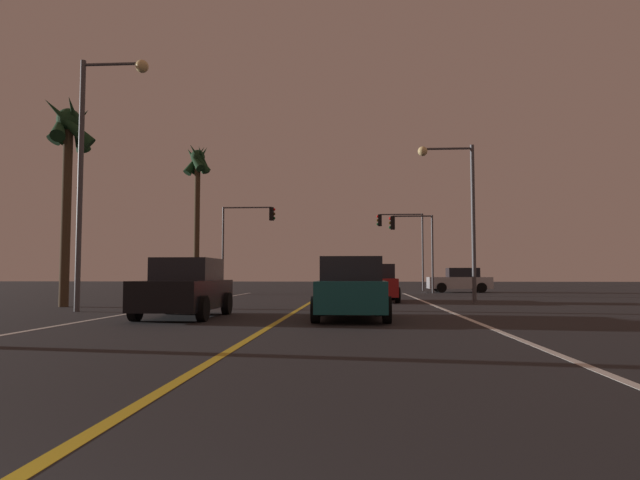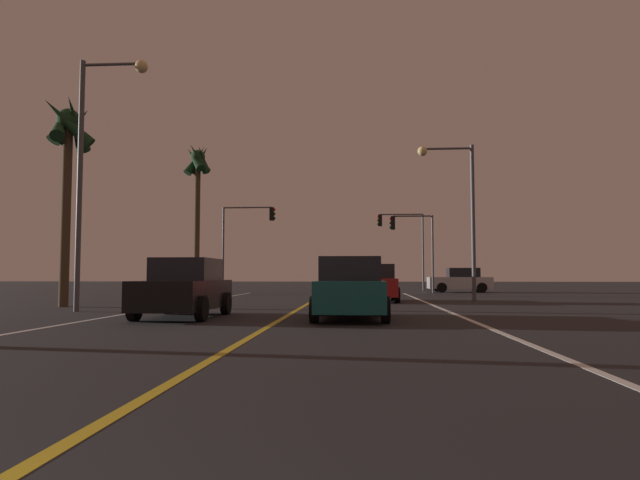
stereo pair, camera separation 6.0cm
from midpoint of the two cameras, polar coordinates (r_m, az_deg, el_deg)
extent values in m
cube|color=silver|center=(16.28, 14.76, -7.74)|extent=(0.16, 42.48, 0.01)
cube|color=silver|center=(17.53, -20.53, -7.32)|extent=(0.16, 42.48, 0.01)
cube|color=gold|center=(16.12, -3.57, -7.89)|extent=(0.16, 42.48, 0.01)
cylinder|color=black|center=(39.18, 12.37, -4.77)|extent=(0.68, 0.22, 0.68)
cylinder|color=black|center=(40.96, 11.99, -4.72)|extent=(0.68, 0.22, 0.68)
cylinder|color=black|center=(39.66, 16.24, -4.70)|extent=(0.68, 0.22, 0.68)
cylinder|color=black|center=(41.42, 15.71, -4.65)|extent=(0.68, 0.22, 0.68)
cube|color=#B7BABF|center=(40.28, 14.08, -4.26)|extent=(4.30, 1.80, 0.80)
cube|color=black|center=(40.32, 14.41, -3.23)|extent=(2.10, 1.60, 0.64)
cube|color=red|center=(40.12, 17.19, -4.07)|extent=(0.08, 0.24, 0.16)
cube|color=red|center=(41.28, 16.80, -4.06)|extent=(0.08, 0.24, 0.16)
cylinder|color=black|center=(27.20, 3.75, -5.42)|extent=(0.22, 0.68, 0.68)
cylinder|color=black|center=(27.25, 7.56, -5.39)|extent=(0.22, 0.68, 0.68)
cylinder|color=black|center=(24.50, 3.74, -5.62)|extent=(0.22, 0.68, 0.68)
cylinder|color=black|center=(24.56, 7.96, -5.59)|extent=(0.22, 0.68, 0.68)
cube|color=maroon|center=(25.85, 5.75, -4.79)|extent=(1.80, 4.30, 0.80)
cube|color=black|center=(25.60, 5.75, -3.19)|extent=(1.60, 2.10, 0.64)
cube|color=red|center=(23.74, 4.46, -4.67)|extent=(0.24, 0.08, 0.16)
cube|color=red|center=(23.78, 7.36, -4.65)|extent=(0.24, 0.08, 0.16)
cylinder|color=black|center=(14.97, -11.88, -6.87)|extent=(0.22, 0.68, 0.68)
cylinder|color=black|center=(15.55, -18.32, -6.64)|extent=(0.22, 0.68, 0.68)
cylinder|color=black|center=(17.58, -9.48, -6.39)|extent=(0.22, 0.68, 0.68)
cylinder|color=black|center=(18.08, -15.07, -6.24)|extent=(0.22, 0.68, 0.68)
cube|color=black|center=(16.50, -13.61, -5.42)|extent=(1.80, 4.30, 0.80)
cube|color=black|center=(16.73, -13.32, -2.93)|extent=(1.60, 2.10, 0.64)
cube|color=red|center=(18.36, -9.84, -4.95)|extent=(0.24, 0.08, 0.16)
cube|color=red|center=(18.68, -13.43, -4.89)|extent=(0.24, 0.08, 0.16)
cylinder|color=black|center=(16.95, 0.23, -6.55)|extent=(0.22, 0.68, 0.68)
cylinder|color=black|center=(16.94, 6.36, -6.53)|extent=(0.22, 0.68, 0.68)
cylinder|color=black|center=(14.27, -0.47, -7.11)|extent=(0.22, 0.68, 0.68)
cylinder|color=black|center=(14.24, 6.83, -7.09)|extent=(0.22, 0.68, 0.68)
cube|color=#145156|center=(15.56, 3.23, -5.63)|extent=(1.80, 4.30, 0.80)
cube|color=black|center=(15.30, 3.21, -2.97)|extent=(1.60, 2.10, 0.64)
cube|color=red|center=(13.48, 0.57, -5.53)|extent=(0.24, 0.08, 0.16)
cube|color=red|center=(13.46, 5.70, -5.51)|extent=(0.24, 0.08, 0.16)
cylinder|color=#4C4C51|center=(38.04, 11.47, -1.41)|extent=(0.14, 0.14, 5.21)
cylinder|color=#4C4C51|center=(38.07, 9.46, 2.42)|extent=(2.63, 0.10, 0.10)
cube|color=black|center=(37.92, 7.49, 1.74)|extent=(0.28, 0.36, 0.90)
sphere|color=red|center=(37.94, 7.24, 2.19)|extent=(0.20, 0.20, 0.20)
sphere|color=#3C2706|center=(37.91, 7.25, 1.74)|extent=(0.20, 0.20, 0.20)
sphere|color=#063816|center=(37.89, 7.25, 1.29)|extent=(0.20, 0.20, 0.20)
cylinder|color=#4C4C51|center=(38.83, -9.81, -0.98)|extent=(0.14, 0.14, 5.88)
cylinder|color=#4C4C51|center=(38.70, -7.35, 3.30)|extent=(3.35, 0.10, 0.10)
cube|color=black|center=(38.36, -4.89, 2.67)|extent=(0.28, 0.36, 0.90)
sphere|color=red|center=(38.37, -4.65, 3.12)|extent=(0.20, 0.20, 0.20)
sphere|color=#3C2706|center=(38.34, -4.66, 2.67)|extent=(0.20, 0.20, 0.20)
sphere|color=#063816|center=(38.30, -4.66, 2.23)|extent=(0.20, 0.20, 0.20)
cylinder|color=#4C4C51|center=(43.51, 10.51, -1.21)|extent=(0.14, 0.14, 5.93)
cylinder|color=#4C4C51|center=(43.57, 8.34, 2.60)|extent=(3.26, 0.10, 0.10)
cube|color=black|center=(43.43, 6.20, 2.01)|extent=(0.28, 0.36, 0.90)
sphere|color=red|center=(43.45, 5.99, 2.40)|extent=(0.20, 0.20, 0.20)
sphere|color=#3C2706|center=(43.42, 5.99, 2.01)|extent=(0.20, 0.20, 0.20)
sphere|color=#063816|center=(43.39, 5.99, 1.62)|extent=(0.20, 0.20, 0.20)
cylinder|color=#4C4C51|center=(20.49, -23.25, 5.23)|extent=(0.18, 0.18, 8.50)
cylinder|color=#4C4C51|center=(21.06, -20.37, 16.46)|extent=(2.05, 0.10, 0.10)
sphere|color=#F9D88C|center=(20.65, -17.67, 16.52)|extent=(0.44, 0.44, 0.44)
cylinder|color=#4C4C51|center=(25.66, 15.42, 1.68)|extent=(0.18, 0.18, 7.02)
cylinder|color=#4C4C51|center=(25.99, 12.90, 9.08)|extent=(2.19, 0.10, 0.10)
sphere|color=#F9D88C|center=(25.82, 10.48, 8.90)|extent=(0.44, 0.44, 0.44)
cylinder|color=#473826|center=(23.64, -24.45, 2.27)|extent=(0.36, 0.36, 6.98)
sphere|color=#19381E|center=(24.28, -24.21, 11.09)|extent=(0.90, 0.90, 0.90)
cone|color=#19381E|center=(24.13, -23.56, 10.80)|extent=(0.71, 1.98, 2.08)
cone|color=#19381E|center=(24.45, -23.72, 10.61)|extent=(1.77, 1.02, 1.55)
cone|color=#19381E|center=(24.52, -24.49, 10.59)|extent=(1.31, 1.41, 1.68)
cone|color=#19381E|center=(24.28, -24.94, 10.74)|extent=(1.12, 1.71, 1.67)
cone|color=#19381E|center=(23.96, -24.33, 10.92)|extent=(2.12, 1.22, 2.04)
cylinder|color=#473826|center=(36.41, -12.40, 1.31)|extent=(0.36, 0.36, 8.53)
sphere|color=#19381E|center=(37.06, -12.30, 8.28)|extent=(0.90, 0.90, 0.90)
cone|color=#19381E|center=(36.94, -11.86, 8.08)|extent=(0.62, 1.88, 1.73)
cone|color=#19381E|center=(37.31, -12.16, 7.97)|extent=(1.52, 0.62, 1.96)
cone|color=#19381E|center=(37.30, -12.50, 7.98)|extent=(1.61, 1.51, 2.15)
cone|color=#19381E|center=(36.86, -12.69, 8.12)|extent=(1.76, 1.54, 1.83)
cone|color=#19381E|center=(36.74, -12.23, 8.15)|extent=(1.66, 1.19, 2.00)
camera|label=1|loc=(0.03, -86.13, -0.24)|focal=31.36mm
camera|label=2|loc=(0.03, 93.87, 0.24)|focal=31.36mm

